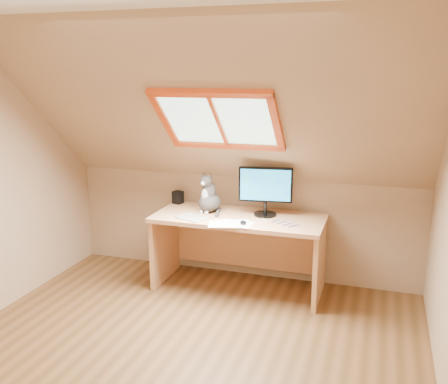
% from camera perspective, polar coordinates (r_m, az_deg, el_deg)
% --- Properties ---
extents(ground, '(3.50, 3.50, 0.00)m').
position_cam_1_polar(ground, '(3.72, -5.90, -19.14)').
color(ground, brown).
rests_on(ground, ground).
extents(room_shell, '(3.52, 3.52, 2.41)m').
position_cam_1_polar(room_shell, '(3.10, -7.22, 2.74)').
color(room_shell, tan).
rests_on(room_shell, ground).
extents(desk, '(1.56, 0.68, 0.71)m').
position_cam_1_polar(desk, '(4.72, 1.91, -5.12)').
color(desk, tan).
rests_on(desk, ground).
extents(monitor, '(0.49, 0.21, 0.45)m').
position_cam_1_polar(monitor, '(4.56, 4.77, 0.46)').
color(monitor, black).
rests_on(monitor, desk).
extents(cat, '(0.27, 0.30, 0.39)m').
position_cam_1_polar(cat, '(4.70, -1.70, -0.61)').
color(cat, '#3F3A37').
rests_on(cat, desk).
extents(desk_speaker, '(0.11, 0.11, 0.13)m').
position_cam_1_polar(desk_speaker, '(5.03, -5.29, -0.60)').
color(desk_speaker, black).
rests_on(desk_speaker, desk).
extents(graphics_tablet, '(0.31, 0.27, 0.01)m').
position_cam_1_polar(graphics_tablet, '(4.53, -3.67, -2.95)').
color(graphics_tablet, '#B2B2B7').
rests_on(graphics_tablet, desk).
extents(mouse, '(0.08, 0.11, 0.03)m').
position_cam_1_polar(mouse, '(4.35, 2.19, -3.52)').
color(mouse, black).
rests_on(mouse, desk).
extents(papers, '(0.35, 0.30, 0.01)m').
position_cam_1_polar(papers, '(4.36, 0.30, -3.62)').
color(papers, white).
rests_on(papers, desk).
extents(cables, '(0.51, 0.26, 0.01)m').
position_cam_1_polar(cables, '(4.40, 5.67, -3.52)').
color(cables, silver).
rests_on(cables, desk).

